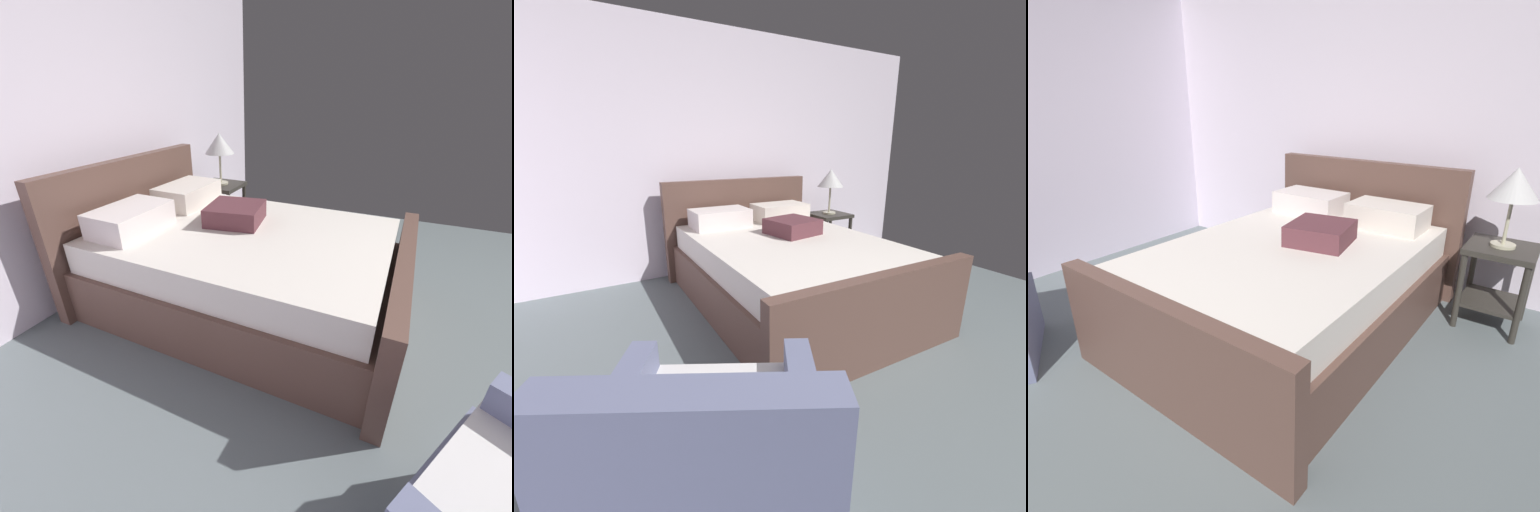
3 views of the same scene
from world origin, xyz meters
TOP-DOWN VIEW (x-y plane):
  - wall_back at (0.00, 3.40)m, footprint 5.04×0.12m
  - bed at (-0.09, 2.11)m, footprint 1.70×2.30m
  - nightstand_right at (1.06, 2.92)m, footprint 0.44×0.44m
  - table_lamp_right at (1.06, 2.92)m, footprint 0.31×0.31m

SIDE VIEW (x-z plane):
  - bed at x=-0.09m, z-range -0.19..0.87m
  - nightstand_right at x=1.06m, z-range 0.10..0.70m
  - table_lamp_right at x=1.06m, z-range 0.75..1.29m
  - wall_back at x=0.00m, z-range 0.00..2.57m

